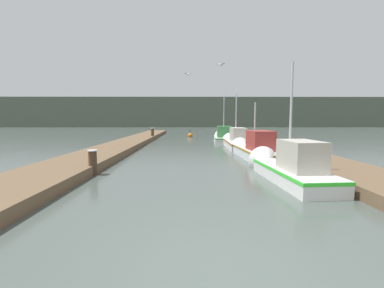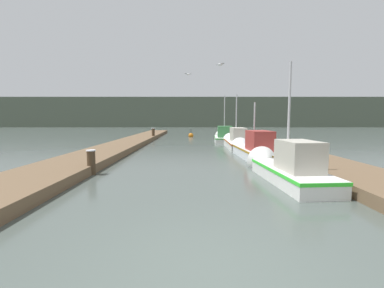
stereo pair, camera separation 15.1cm
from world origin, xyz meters
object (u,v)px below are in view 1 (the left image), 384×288
(mooring_piling_1, at_px, (93,162))
(seagull_lead, at_px, (188,74))
(mooring_piling_2, at_px, (264,146))
(mooring_piling_0, at_px, (245,137))
(mooring_piling_3, at_px, (153,134))
(fishing_boat_2, at_px, (235,141))
(channel_buoy, at_px, (190,136))
(seagull_1, at_px, (221,65))
(fishing_boat_1, at_px, (253,149))
(fishing_boat_3, at_px, (223,137))
(fishing_boat_0, at_px, (287,167))

(mooring_piling_1, bearing_deg, seagull_lead, 69.67)
(mooring_piling_2, distance_m, seagull_lead, 7.77)
(mooring_piling_0, relative_size, mooring_piling_3, 1.05)
(fishing_boat_2, distance_m, channel_buoy, 11.21)
(mooring_piling_1, height_order, mooring_piling_2, mooring_piling_2)
(mooring_piling_0, height_order, mooring_piling_1, mooring_piling_0)
(seagull_1, bearing_deg, mooring_piling_1, 89.82)
(mooring_piling_2, xyz_separation_m, seagull_1, (-2.85, -1.44, 4.44))
(fishing_boat_1, relative_size, mooring_piling_2, 5.81)
(channel_buoy, distance_m, seagull_1, 16.82)
(fishing_boat_2, relative_size, mooring_piling_1, 6.62)
(mooring_piling_0, height_order, mooring_piling_2, mooring_piling_0)
(mooring_piling_1, height_order, mooring_piling_3, mooring_piling_3)
(mooring_piling_1, relative_size, mooring_piling_3, 0.82)
(fishing_boat_1, height_order, fishing_boat_2, fishing_boat_2)
(fishing_boat_2, relative_size, seagull_lead, 11.61)
(channel_buoy, relative_size, seagull_lead, 2.01)
(mooring_piling_2, bearing_deg, fishing_boat_3, 98.10)
(fishing_boat_2, height_order, fishing_boat_3, fishing_boat_3)
(fishing_boat_2, distance_m, seagull_lead, 6.08)
(channel_buoy, bearing_deg, seagull_1, -84.30)
(fishing_boat_0, distance_m, fishing_boat_2, 10.27)
(mooring_piling_3, height_order, seagull_1, seagull_1)
(fishing_boat_0, distance_m, channel_buoy, 21.23)
(fishing_boat_3, xyz_separation_m, mooring_piling_1, (-6.88, -14.63, 0.05))
(mooring_piling_2, bearing_deg, fishing_boat_1, -128.21)
(seagull_lead, bearing_deg, fishing_boat_0, 82.32)
(mooring_piling_1, xyz_separation_m, mooring_piling_2, (8.16, 5.64, 0.04))
(fishing_boat_3, xyz_separation_m, mooring_piling_3, (-7.06, 2.26, 0.15))
(seagull_lead, bearing_deg, mooring_piling_0, 170.02)
(mooring_piling_1, distance_m, seagull_1, 8.12)
(fishing_boat_2, relative_size, seagull_1, 12.53)
(mooring_piling_2, bearing_deg, mooring_piling_1, -145.35)
(fishing_boat_3, bearing_deg, mooring_piling_3, 166.18)
(mooring_piling_3, relative_size, channel_buoy, 1.07)
(fishing_boat_1, relative_size, fishing_boat_2, 0.95)
(mooring_piling_0, height_order, channel_buoy, mooring_piling_0)
(fishing_boat_2, height_order, seagull_1, seagull_1)
(fishing_boat_1, xyz_separation_m, channel_buoy, (-3.50, 15.82, -0.29))
(mooring_piling_2, relative_size, seagull_lead, 1.90)
(seagull_1, bearing_deg, mooring_piling_2, -101.79)
(fishing_boat_0, relative_size, seagull_lead, 9.28)
(fishing_boat_0, xyz_separation_m, mooring_piling_3, (-7.29, 17.59, 0.15))
(mooring_piling_2, bearing_deg, seagull_lead, 139.57)
(seagull_1, bearing_deg, channel_buoy, -32.84)
(mooring_piling_0, distance_m, mooring_piling_3, 10.22)
(fishing_boat_1, relative_size, mooring_piling_1, 6.28)
(fishing_boat_2, height_order, mooring_piling_1, fishing_boat_2)
(mooring_piling_0, distance_m, mooring_piling_1, 13.67)
(fishing_boat_1, height_order, seagull_lead, seagull_lead)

